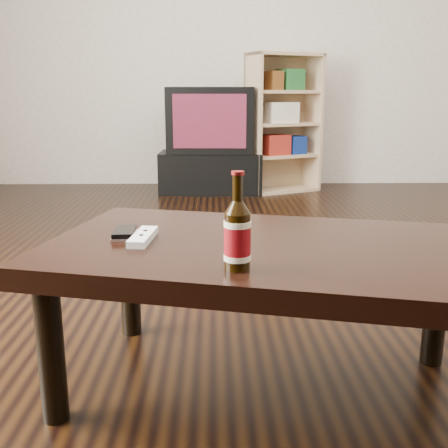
{
  "coord_description": "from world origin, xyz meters",
  "views": [
    {
      "loc": [
        -0.39,
        -1.88,
        0.82
      ],
      "look_at": [
        -0.36,
        -0.75,
        0.54
      ],
      "focal_mm": 42.0,
      "sensor_mm": 36.0,
      "label": 1
    }
  ],
  "objects_px": {
    "tv_stand": "(211,172)",
    "beer_bottle": "(237,236)",
    "coffee_table": "(264,263)",
    "bookshelf": "(281,121)",
    "remote": "(143,237)",
    "tv": "(211,120)",
    "phone": "(124,233)"
  },
  "relations": [
    {
      "from": "remote",
      "to": "beer_bottle",
      "type": "bearing_deg",
      "value": -38.84
    },
    {
      "from": "tv_stand",
      "to": "beer_bottle",
      "type": "bearing_deg",
      "value": -86.73
    },
    {
      "from": "bookshelf",
      "to": "beer_bottle",
      "type": "xyz_separation_m",
      "value": [
        -0.52,
        -3.37,
        -0.09
      ]
    },
    {
      "from": "coffee_table",
      "to": "tv_stand",
      "type": "bearing_deg",
      "value": 92.94
    },
    {
      "from": "beer_bottle",
      "to": "phone",
      "type": "bearing_deg",
      "value": 136.47
    },
    {
      "from": "tv_stand",
      "to": "remote",
      "type": "height_order",
      "value": "remote"
    },
    {
      "from": "tv_stand",
      "to": "coffee_table",
      "type": "xyz_separation_m",
      "value": [
        0.16,
        -3.11,
        0.2
      ]
    },
    {
      "from": "bookshelf",
      "to": "remote",
      "type": "height_order",
      "value": "bookshelf"
    },
    {
      "from": "bookshelf",
      "to": "coffee_table",
      "type": "xyz_separation_m",
      "value": [
        -0.44,
        -3.15,
        -0.22
      ]
    },
    {
      "from": "tv",
      "to": "coffee_table",
      "type": "xyz_separation_m",
      "value": [
        0.16,
        -3.11,
        -0.23
      ]
    },
    {
      "from": "bookshelf",
      "to": "remote",
      "type": "xyz_separation_m",
      "value": [
        -0.77,
        -3.12,
        -0.15
      ]
    },
    {
      "from": "tv",
      "to": "coffee_table",
      "type": "distance_m",
      "value": 3.12
    },
    {
      "from": "tv_stand",
      "to": "tv",
      "type": "distance_m",
      "value": 0.44
    },
    {
      "from": "coffee_table",
      "to": "beer_bottle",
      "type": "distance_m",
      "value": 0.27
    },
    {
      "from": "coffee_table",
      "to": "phone",
      "type": "relative_size",
      "value": 10.72
    },
    {
      "from": "tv",
      "to": "beer_bottle",
      "type": "height_order",
      "value": "tv"
    },
    {
      "from": "phone",
      "to": "remote",
      "type": "xyz_separation_m",
      "value": [
        0.06,
        -0.04,
        0.0
      ]
    },
    {
      "from": "tv",
      "to": "remote",
      "type": "height_order",
      "value": "tv"
    },
    {
      "from": "tv_stand",
      "to": "beer_bottle",
      "type": "relative_size",
      "value": 3.82
    },
    {
      "from": "beer_bottle",
      "to": "phone",
      "type": "height_order",
      "value": "beer_bottle"
    },
    {
      "from": "bookshelf",
      "to": "phone",
      "type": "distance_m",
      "value": 3.19
    },
    {
      "from": "bookshelf",
      "to": "remote",
      "type": "relative_size",
      "value": 6.51
    },
    {
      "from": "tv",
      "to": "bookshelf",
      "type": "relative_size",
      "value": 0.63
    },
    {
      "from": "tv_stand",
      "to": "phone",
      "type": "height_order",
      "value": "phone"
    },
    {
      "from": "beer_bottle",
      "to": "coffee_table",
      "type": "bearing_deg",
      "value": 69.09
    },
    {
      "from": "bookshelf",
      "to": "coffee_table",
      "type": "distance_m",
      "value": 3.19
    },
    {
      "from": "tv_stand",
      "to": "bookshelf",
      "type": "distance_m",
      "value": 0.73
    },
    {
      "from": "bookshelf",
      "to": "remote",
      "type": "distance_m",
      "value": 3.22
    },
    {
      "from": "tv_stand",
      "to": "remote",
      "type": "bearing_deg",
      "value": -91.2
    },
    {
      "from": "tv_stand",
      "to": "phone",
      "type": "distance_m",
      "value": 3.05
    },
    {
      "from": "remote",
      "to": "tv_stand",
      "type": "bearing_deg",
      "value": 93.07
    },
    {
      "from": "coffee_table",
      "to": "phone",
      "type": "height_order",
      "value": "phone"
    }
  ]
}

